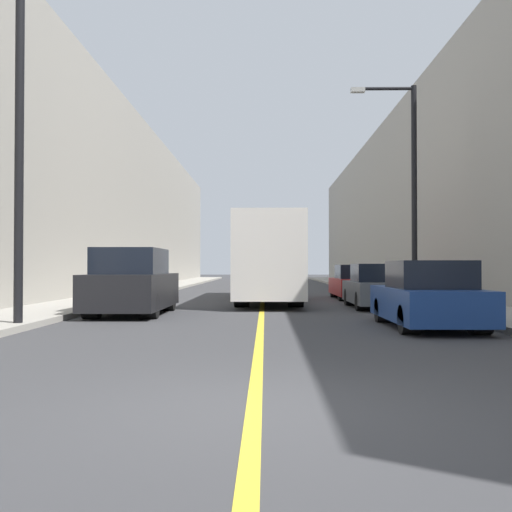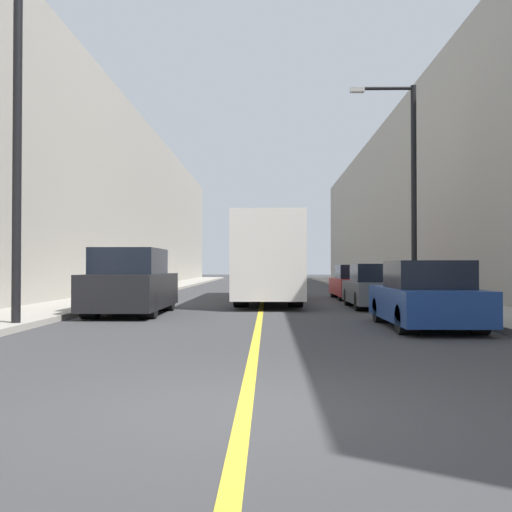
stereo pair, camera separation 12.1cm
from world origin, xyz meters
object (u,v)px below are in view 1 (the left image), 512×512
parked_suv_left (132,284)px  street_lamp_left (27,112)px  street_lamp_right (409,179)px  car_right_near (428,298)px  bus (268,258)px  car_right_mid (378,288)px  car_right_far (355,284)px

parked_suv_left → street_lamp_left: (-1.45, -4.22, 4.02)m
street_lamp_right → car_right_near: bearing=-100.4°
parked_suv_left → bus: bearing=60.4°
car_right_mid → car_right_far: 5.70m
bus → car_right_near: size_ratio=2.80×
street_lamp_right → bus: bearing=147.0°
parked_suv_left → street_lamp_left: street_lamp_left is taller
bus → street_lamp_left: (-5.50, -11.33, 3.16)m
car_right_mid → parked_suv_left: bearing=-159.7°
parked_suv_left → car_right_mid: size_ratio=1.13×
car_right_far → street_lamp_left: 16.35m
car_right_near → car_right_far: (0.16, 12.30, -0.02)m
car_right_far → street_lamp_right: bearing=-75.3°
car_right_mid → street_lamp_right: (1.31, 0.99, 3.85)m
bus → car_right_mid: bus is taller
car_right_mid → car_right_far: (0.08, 5.70, -0.00)m
bus → car_right_mid: size_ratio=2.89×
car_right_near → car_right_mid: car_right_near is taller
bus → parked_suv_left: bus is taller
parked_suv_left → street_lamp_left: 6.00m
parked_suv_left → car_right_far: 11.60m
bus → car_right_near: bus is taller
bus → car_right_mid: (3.71, -4.25, -1.07)m
parked_suv_left → car_right_far: bearing=47.6°
bus → car_right_far: 4.19m
car_right_near → street_lamp_left: 10.06m
bus → car_right_near: 11.49m
car_right_near → street_lamp_right: size_ratio=0.56×
bus → street_lamp_right: bearing=-33.0°
car_right_mid → street_lamp_left: 12.36m
car_right_far → street_lamp_right: size_ratio=0.62×
car_right_near → car_right_far: size_ratio=0.91×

